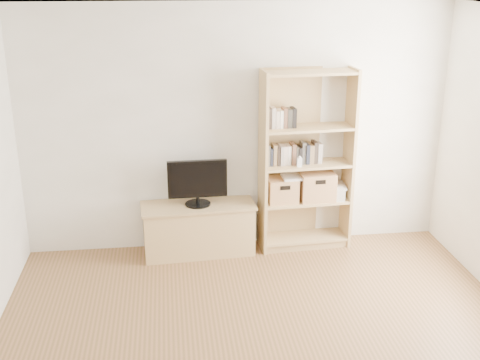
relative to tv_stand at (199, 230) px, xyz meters
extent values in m
cube|color=silver|center=(0.44, 0.22, 1.04)|extent=(4.50, 0.02, 2.60)
cube|color=white|center=(0.44, -2.28, 2.34)|extent=(4.50, 5.00, 0.01)
cube|color=tan|center=(0.00, 0.00, 0.00)|extent=(1.18, 0.51, 0.53)
cube|color=tan|center=(1.16, 0.04, 0.71)|extent=(0.99, 0.41, 1.94)
cube|color=black|center=(0.00, 0.00, 0.53)|extent=(0.62, 0.06, 0.48)
cube|color=#4C4842|center=(1.16, 0.06, 0.81)|extent=(0.91, 0.22, 0.24)
cube|color=#4C4842|center=(0.94, 0.05, 1.19)|extent=(0.39, 0.17, 0.20)
cube|color=white|center=(1.06, -0.07, 0.73)|extent=(0.05, 0.03, 0.10)
cube|color=tan|center=(0.90, 0.02, 0.40)|extent=(0.33, 0.28, 0.26)
cube|color=tan|center=(1.28, 0.05, 0.43)|extent=(0.38, 0.32, 0.30)
cube|color=white|center=(1.06, 0.02, 0.55)|extent=(0.33, 0.23, 0.03)
cube|color=beige|center=(1.49, 0.06, 0.34)|extent=(0.25, 0.32, 0.13)
camera|label=1|loc=(-0.28, -5.87, 2.65)|focal=45.00mm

